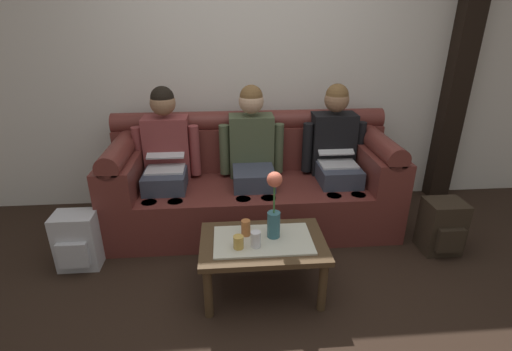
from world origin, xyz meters
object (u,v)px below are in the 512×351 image
at_px(person_left, 166,156).
at_px(person_right, 336,151).
at_px(backpack_right, 442,227).
at_px(cup_near_left, 238,242).
at_px(coffee_table, 263,248).
at_px(backpack_left, 78,241).
at_px(couch, 252,184).
at_px(cup_near_right, 246,228).
at_px(cup_far_center, 256,239).
at_px(person_middle, 252,153).
at_px(flower_vase, 274,206).

xyz_separation_m(person_left, person_right, (1.46, 0.00, -0.00)).
xyz_separation_m(person_right, backpack_right, (0.73, -0.59, -0.45)).
relative_size(person_left, cup_near_left, 14.58).
xyz_separation_m(coffee_table, backpack_left, (-1.34, 0.38, -0.13)).
bearing_deg(person_right, couch, 179.66).
bearing_deg(person_left, coffee_table, -52.63).
height_order(person_left, cup_near_left, person_left).
bearing_deg(cup_near_right, backpack_left, 165.32).
distance_m(couch, coffee_table, 0.96).
bearing_deg(couch, person_right, -0.34).
xyz_separation_m(person_left, cup_far_center, (0.68, -1.03, -0.20)).
bearing_deg(person_middle, coffee_table, -90.00).
distance_m(couch, backpack_right, 1.58).
distance_m(coffee_table, cup_near_left, 0.21).
bearing_deg(cup_near_right, cup_near_left, -110.17).
relative_size(person_middle, backpack_right, 2.85).
distance_m(coffee_table, flower_vase, 0.30).
xyz_separation_m(couch, backpack_left, (-1.34, -0.57, -0.15)).
xyz_separation_m(person_middle, person_right, (0.73, -0.00, -0.00)).
height_order(person_right, flower_vase, person_right).
bearing_deg(backpack_right, person_left, 164.88).
bearing_deg(couch, cup_far_center, -92.92).
bearing_deg(backpack_left, coffee_table, -16.07).
bearing_deg(coffee_table, person_left, 127.37).
relative_size(person_middle, cup_near_right, 11.39).
distance_m(person_middle, coffee_table, 1.01).
xyz_separation_m(person_left, backpack_left, (-0.61, -0.57, -0.45)).
height_order(coffee_table, backpack_left, backpack_left).
height_order(person_middle, cup_near_left, person_middle).
bearing_deg(person_right, person_left, -179.99).
height_order(person_right, backpack_right, person_right).
xyz_separation_m(person_right, cup_far_center, (-0.78, -1.03, -0.20)).
bearing_deg(backpack_left, backpack_right, -0.44).
distance_m(flower_vase, cup_near_left, 0.32).
xyz_separation_m(coffee_table, cup_near_left, (-0.16, -0.08, 0.11)).
bearing_deg(cup_near_right, person_middle, 83.13).
height_order(person_middle, cup_near_right, person_middle).
bearing_deg(couch, person_middle, -90.00).
relative_size(flower_vase, backpack_right, 1.07).
distance_m(person_left, cup_near_right, 1.10).
height_order(couch, cup_near_left, couch).
height_order(coffee_table, cup_near_right, cup_near_right).
relative_size(person_middle, cup_far_center, 11.70).
height_order(cup_near_right, backpack_left, cup_near_right).
xyz_separation_m(couch, person_left, (-0.73, -0.00, 0.29)).
relative_size(person_right, backpack_left, 2.82).
xyz_separation_m(person_left, backpack_right, (2.19, -0.59, -0.45)).
height_order(coffee_table, flower_vase, flower_vase).
height_order(person_middle, person_right, same).
bearing_deg(coffee_table, flower_vase, 22.99).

